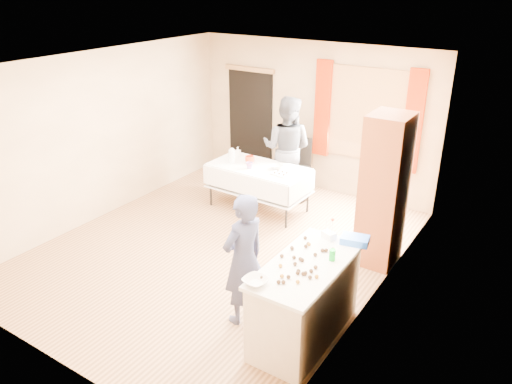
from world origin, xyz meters
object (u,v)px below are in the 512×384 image
Objects in this scene: girl at (244,259)px; chair at (297,175)px; counter at (305,301)px; party_table at (259,184)px; cabinet at (384,191)px; woman at (287,148)px.

chair is at bearing -145.84° from girl.
party_table is (-2.15, 2.43, -0.01)m from counter.
cabinet is at bearing -44.61° from chair.
counter is 0.94× the size of girl.
chair is 0.54× the size of woman.
girl is at bearing -78.79° from chair.
cabinet is at bearing 87.04° from counter.
counter is 3.99m from chair.
counter is at bearing 112.37° from girl.
counter reaches higher than party_table.
girl is (-0.81, -2.03, -0.26)m from cabinet.
party_table is at bearing 67.03° from woman.
woman reaches higher than counter.
party_table is 2.93m from girl.
girl is (1.27, -3.56, 0.48)m from chair.
woman is at bearing 122.94° from counter.
party_table is 1.08× the size of girl.
cabinet reaches higher than party_table.
cabinet reaches higher than counter.
woman reaches higher than chair.
woman is at bearing -102.99° from chair.
cabinet is 2.20m from girl.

